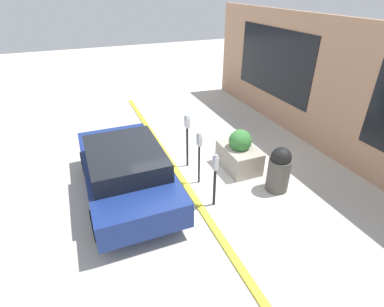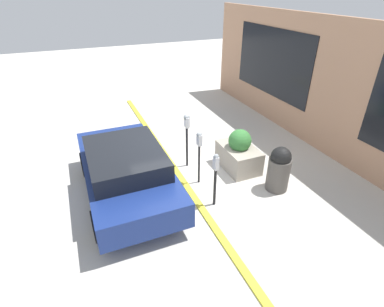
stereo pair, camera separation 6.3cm
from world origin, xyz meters
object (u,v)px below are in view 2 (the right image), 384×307
(parking_meter_second, at_px, (199,146))
(parked_car_front, at_px, (126,170))
(planter_box, at_px, (239,153))
(parking_meter_middle, at_px, (187,129))
(trash_bin, at_px, (279,169))
(parking_meter_nearest, at_px, (216,172))

(parking_meter_second, bearing_deg, parked_car_front, 84.16)
(planter_box, xyz_separation_m, parked_car_front, (-0.04, 3.08, 0.25))
(parking_meter_middle, distance_m, trash_bin, 2.57)
(parking_meter_nearest, bearing_deg, trash_bin, -91.44)
(parking_meter_middle, height_order, planter_box, parking_meter_middle)
(parking_meter_second, bearing_deg, parking_meter_middle, -1.51)
(parking_meter_middle, bearing_deg, trash_bin, -138.44)
(planter_box, relative_size, parked_car_front, 0.31)
(planter_box, distance_m, parked_car_front, 3.09)
(parking_meter_second, xyz_separation_m, parked_car_front, (0.18, 1.79, -0.34))
(parking_meter_nearest, xyz_separation_m, trash_bin, (-0.04, -1.71, -0.31))
(parking_meter_second, height_order, trash_bin, parking_meter_second)
(parking_meter_nearest, distance_m, parking_meter_second, 0.97)
(planter_box, distance_m, trash_bin, 1.30)
(parking_meter_nearest, height_order, parked_car_front, parking_meter_nearest)
(parking_meter_middle, xyz_separation_m, parked_car_front, (-0.69, 1.81, -0.43))
(parked_car_front, height_order, trash_bin, parked_car_front)
(parking_meter_middle, relative_size, planter_box, 1.23)
(parking_meter_second, distance_m, parked_car_front, 1.83)
(trash_bin, bearing_deg, parking_meter_nearest, 88.56)
(parking_meter_middle, bearing_deg, planter_box, -116.90)
(parking_meter_second, xyz_separation_m, parking_meter_middle, (0.87, -0.02, 0.09))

